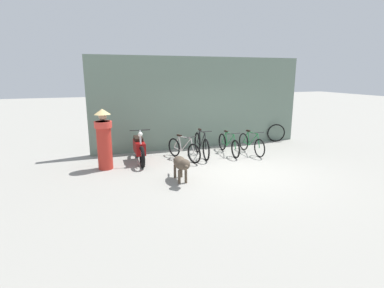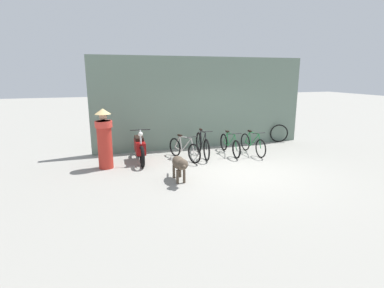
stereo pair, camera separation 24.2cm
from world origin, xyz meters
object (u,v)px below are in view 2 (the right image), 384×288
at_px(bicycle_0, 184,149).
at_px(motorcycle, 140,148).
at_px(bicycle_1, 202,145).
at_px(bicycle_3, 253,144).
at_px(spare_tire_left, 279,133).
at_px(stray_dog, 180,164).
at_px(bicycle_2, 230,145).
at_px(person_in_robes, 104,138).

height_order(bicycle_0, motorcycle, motorcycle).
distance_m(bicycle_1, bicycle_3, 1.73).
bearing_deg(bicycle_3, spare_tire_left, 122.49).
xyz_separation_m(bicycle_3, stray_dog, (-3.06, -1.81, 0.13)).
bearing_deg(bicycle_0, bicycle_1, 86.49).
relative_size(bicycle_0, stray_dog, 1.22).
distance_m(bicycle_2, bicycle_3, 0.78).
relative_size(bicycle_0, person_in_robes, 0.90).
bearing_deg(stray_dog, bicycle_2, 133.78).
height_order(bicycle_2, stray_dog, bicycle_2).
xyz_separation_m(bicycle_2, stray_dog, (-2.31, -2.01, 0.14)).
relative_size(motorcycle, spare_tire_left, 2.59).
xyz_separation_m(bicycle_2, bicycle_3, (0.75, -0.20, 0.01)).
relative_size(bicycle_2, spare_tire_left, 2.36).
relative_size(bicycle_1, bicycle_2, 1.05).
bearing_deg(person_in_robes, motorcycle, -170.59).
relative_size(bicycle_0, bicycle_3, 0.96).
distance_m(person_in_robes, spare_tire_left, 6.79).
height_order(bicycle_1, motorcycle, motorcycle).
xyz_separation_m(bicycle_3, motorcycle, (-3.75, 0.24, 0.11)).
bearing_deg(bicycle_2, motorcycle, -88.86).
relative_size(bicycle_1, stray_dog, 1.38).
xyz_separation_m(bicycle_0, person_in_robes, (-2.38, -0.14, 0.56)).
relative_size(bicycle_0, motorcycle, 0.84).
distance_m(bicycle_0, motorcycle, 1.38).
distance_m(bicycle_2, spare_tire_left, 2.82).
bearing_deg(bicycle_2, bicycle_1, -90.78).
bearing_deg(motorcycle, spare_tire_left, 102.73).
bearing_deg(bicycle_0, motorcycle, -118.30).
bearing_deg(bicycle_3, bicycle_2, -106.29).
relative_size(bicycle_1, motorcycle, 0.95).
relative_size(bicycle_2, motorcycle, 0.91).
xyz_separation_m(bicycle_0, stray_dog, (-0.67, -1.85, 0.13)).
bearing_deg(bicycle_1, motorcycle, -83.87).
height_order(bicycle_0, bicycle_2, bicycle_0).
height_order(bicycle_2, bicycle_3, bicycle_3).
distance_m(bicycle_2, person_in_robes, 4.08).
xyz_separation_m(stray_dog, person_in_robes, (-1.72, 1.72, 0.42)).
relative_size(stray_dog, person_in_robes, 0.74).
height_order(bicycle_3, motorcycle, motorcycle).
height_order(stray_dog, spare_tire_left, spare_tire_left).
relative_size(bicycle_3, person_in_robes, 0.94).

